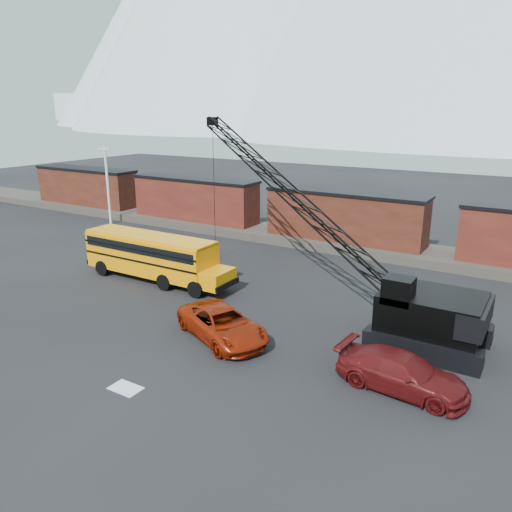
{
  "coord_description": "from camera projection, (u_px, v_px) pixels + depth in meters",
  "views": [
    {
      "loc": [
        15.11,
        -17.18,
        11.57
      ],
      "look_at": [
        0.15,
        7.31,
        3.0
      ],
      "focal_mm": 35.0,
      "sensor_mm": 36.0,
      "label": 1
    }
  ],
  "objects": [
    {
      "name": "snow_patch",
      "position": [
        126.0,
        388.0,
        21.38
      ],
      "size": [
        1.4,
        0.9,
        0.02
      ],
      "primitive_type": "cube",
      "color": "silver",
      "rests_on": "ground"
    },
    {
      "name": "crawler_crane",
      "position": [
        292.0,
        195.0,
        30.83
      ],
      "size": [
        21.13,
        9.08,
        11.09
      ],
      "color": "black",
      "rests_on": "ground"
    },
    {
      "name": "maroon_suv",
      "position": [
        402.0,
        373.0,
        21.07
      ],
      "size": [
        5.74,
        2.71,
        1.62
      ],
      "primitive_type": "imported",
      "rotation": [
        0.0,
        0.0,
        1.49
      ],
      "color": "#510E0F",
      "rests_on": "ground"
    },
    {
      "name": "gravel_berm",
      "position": [
        344.0,
        244.0,
        42.79
      ],
      "size": [
        120.0,
        5.0,
        0.7
      ],
      "primitive_type": "cube",
      "color": "#47423A",
      "rests_on": "ground"
    },
    {
      "name": "boxcar_west_near",
      "position": [
        195.0,
        199.0,
        50.09
      ],
      "size": [
        13.7,
        3.1,
        4.17
      ],
      "color": "#431313",
      "rests_on": "gravel_berm"
    },
    {
      "name": "boxcar_mid",
      "position": [
        345.0,
        216.0,
        42.1
      ],
      "size": [
        13.7,
        3.1,
        4.17
      ],
      "color": "#592219",
      "rests_on": "gravel_berm"
    },
    {
      "name": "school_bus",
      "position": [
        154.0,
        256.0,
        34.27
      ],
      "size": [
        11.65,
        2.65,
        3.19
      ],
      "color": "orange",
      "rests_on": "ground"
    },
    {
      "name": "ground",
      "position": [
        177.0,
        349.0,
        24.9
      ],
      "size": [
        160.0,
        160.0,
        0.0
      ],
      "primitive_type": "plane",
      "color": "black",
      "rests_on": "ground"
    },
    {
      "name": "utility_pole",
      "position": [
        108.0,
        184.0,
        50.42
      ],
      "size": [
        1.4,
        0.24,
        8.0
      ],
      "color": "silver",
      "rests_on": "ground"
    },
    {
      "name": "boxcar_west_far",
      "position": [
        87.0,
        186.0,
        58.09
      ],
      "size": [
        13.7,
        3.1,
        4.17
      ],
      "color": "#592219",
      "rests_on": "gravel_berm"
    },
    {
      "name": "red_pickup",
      "position": [
        222.0,
        324.0,
        25.76
      ],
      "size": [
        6.5,
        4.95,
        1.64
      ],
      "primitive_type": "imported",
      "rotation": [
        0.0,
        0.0,
        1.14
      ],
      "color": "maroon",
      "rests_on": "ground"
    }
  ]
}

